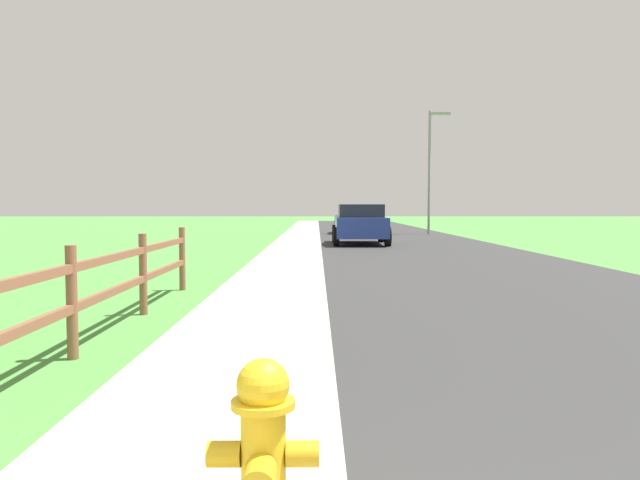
# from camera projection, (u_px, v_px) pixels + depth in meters

# --- Properties ---
(ground_plane) EXTENTS (120.00, 120.00, 0.00)m
(ground_plane) POSITION_uv_depth(u_px,v_px,m) (321.00, 241.00, 26.00)
(ground_plane) COLOR #4C8F3E
(road_asphalt) EXTENTS (7.00, 66.00, 0.01)m
(road_asphalt) POSITION_uv_depth(u_px,v_px,m) (396.00, 239.00, 28.01)
(road_asphalt) COLOR #313131
(road_asphalt) RESTS_ON ground
(curb_concrete) EXTENTS (6.00, 66.00, 0.01)m
(curb_concrete) POSITION_uv_depth(u_px,v_px,m) (256.00, 239.00, 27.98)
(curb_concrete) COLOR #BBAC97
(curb_concrete) RESTS_ON ground
(grass_verge) EXTENTS (5.00, 66.00, 0.00)m
(grass_verge) POSITION_uv_depth(u_px,v_px,m) (223.00, 239.00, 27.97)
(grass_verge) COLOR #4C8F3E
(grass_verge) RESTS_ON ground
(fire_hydrant) EXTENTS (0.54, 0.47, 0.81)m
(fire_hydrant) POSITION_uv_depth(u_px,v_px,m) (263.00, 442.00, 2.88)
(fire_hydrant) COLOR yellow
(fire_hydrant) RESTS_ON ground
(rail_fence) EXTENTS (0.11, 9.98, 1.15)m
(rail_fence) POSITION_uv_depth(u_px,v_px,m) (72.00, 294.00, 5.99)
(rail_fence) COLOR brown
(rail_fence) RESTS_ON ground
(parked_suv_blue) EXTENTS (2.20, 4.23, 1.59)m
(parked_suv_blue) POSITION_uv_depth(u_px,v_px,m) (360.00, 224.00, 24.07)
(parked_suv_blue) COLOR navy
(parked_suv_blue) RESTS_ON ground
(parked_car_black) EXTENTS (2.09, 4.74, 1.60)m
(parked_car_black) POSITION_uv_depth(u_px,v_px,m) (354.00, 219.00, 32.89)
(parked_car_black) COLOR black
(parked_car_black) RESTS_ON ground
(street_lamp) EXTENTS (1.17, 0.20, 6.62)m
(street_lamp) POSITION_uv_depth(u_px,v_px,m) (431.00, 161.00, 32.56)
(street_lamp) COLOR gray
(street_lamp) RESTS_ON ground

